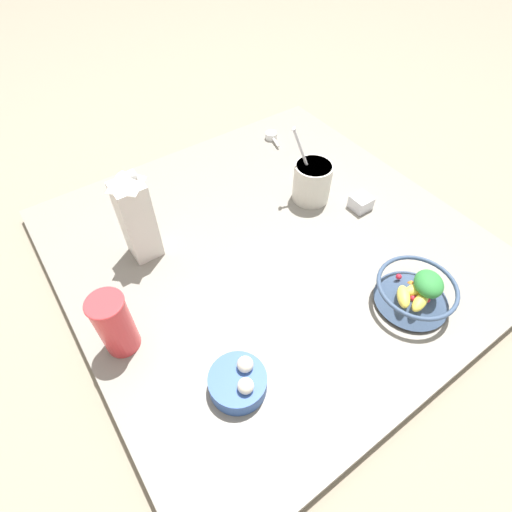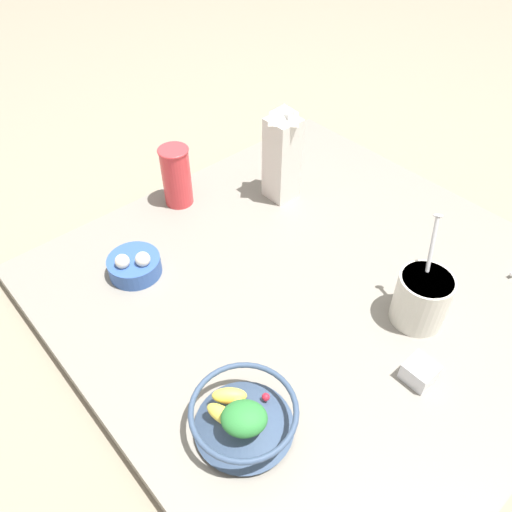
% 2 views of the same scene
% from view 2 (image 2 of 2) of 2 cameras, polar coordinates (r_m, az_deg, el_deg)
% --- Properties ---
extents(ground_plane, '(6.00, 6.00, 0.00)m').
position_cam_2_polar(ground_plane, '(1.14, 6.58, -4.28)').
color(ground_plane, gray).
extents(countertop, '(1.03, 1.03, 0.04)m').
position_cam_2_polar(countertop, '(1.12, 6.66, -3.61)').
color(countertop, gray).
rests_on(countertop, ground_plane).
extents(fruit_bowl, '(0.18, 0.18, 0.09)m').
position_cam_2_polar(fruit_bowl, '(0.86, -1.47, -17.86)').
color(fruit_bowl, '#384C6B').
rests_on(fruit_bowl, countertop).
extents(milk_carton, '(0.07, 0.07, 0.26)m').
position_cam_2_polar(milk_carton, '(1.27, 3.00, 11.75)').
color(milk_carton, silver).
rests_on(milk_carton, countertop).
extents(yogurt_tub, '(0.12, 0.11, 0.22)m').
position_cam_2_polar(yogurt_tub, '(1.04, 18.45, -4.42)').
color(yogurt_tub, silver).
rests_on(yogurt_tub, countertop).
extents(drinking_cup, '(0.08, 0.08, 0.16)m').
position_cam_2_polar(drinking_cup, '(1.29, -9.10, 9.10)').
color(drinking_cup, '#DB383D').
rests_on(drinking_cup, countertop).
extents(spice_jar, '(0.05, 0.05, 0.04)m').
position_cam_2_polar(spice_jar, '(0.98, 18.16, -12.55)').
color(spice_jar, silver).
rests_on(spice_jar, countertop).
extents(garlic_bowl, '(0.12, 0.12, 0.07)m').
position_cam_2_polar(garlic_bowl, '(1.14, -13.72, -1.03)').
color(garlic_bowl, '#3356A3').
rests_on(garlic_bowl, countertop).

